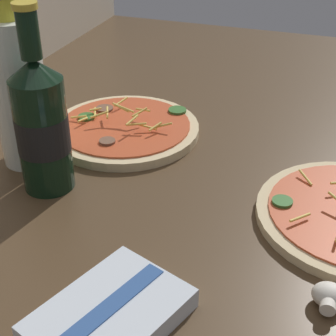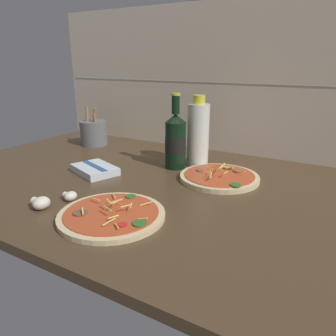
{
  "view_description": "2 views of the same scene",
  "coord_description": "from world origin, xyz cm",
  "px_view_note": "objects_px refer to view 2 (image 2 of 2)",
  "views": [
    {
      "loc": [
        -56.69,
        -19.6,
        43.29
      ],
      "look_at": [
        -0.28,
        0.24,
        6.29
      ],
      "focal_mm": 55.0,
      "sensor_mm": 36.0,
      "label": 1
    },
    {
      "loc": [
        48.92,
        -79.26,
        38.43
      ],
      "look_at": [
        1.36,
        1.66,
        7.51
      ],
      "focal_mm": 35.0,
      "sensor_mm": 36.0,
      "label": 2
    }
  ],
  "objects_px": {
    "pizza_far": "(219,177)",
    "mushroom_right": "(70,196)",
    "beer_bottle": "(175,141)",
    "mushroom_left": "(41,203)",
    "oil_bottle": "(198,134)",
    "dish_towel": "(95,169)",
    "pizza_near": "(112,215)",
    "utensil_crock": "(94,133)"
  },
  "relations": [
    {
      "from": "mushroom_left",
      "to": "mushroom_right",
      "type": "relative_size",
      "value": 1.27
    },
    {
      "from": "pizza_near",
      "to": "pizza_far",
      "type": "xyz_separation_m",
      "value": [
        0.12,
        0.38,
        0.0
      ]
    },
    {
      "from": "pizza_far",
      "to": "mushroom_right",
      "type": "bearing_deg",
      "value": -128.74
    },
    {
      "from": "pizza_far",
      "to": "dish_towel",
      "type": "height_order",
      "value": "pizza_far"
    },
    {
      "from": "pizza_far",
      "to": "oil_bottle",
      "type": "height_order",
      "value": "oil_bottle"
    },
    {
      "from": "beer_bottle",
      "to": "dish_towel",
      "type": "distance_m",
      "value": 0.29
    },
    {
      "from": "pizza_far",
      "to": "oil_bottle",
      "type": "distance_m",
      "value": 0.2
    },
    {
      "from": "beer_bottle",
      "to": "oil_bottle",
      "type": "xyz_separation_m",
      "value": [
        0.05,
        0.07,
        0.02
      ]
    },
    {
      "from": "mushroom_right",
      "to": "utensil_crock",
      "type": "distance_m",
      "value": 0.62
    },
    {
      "from": "oil_bottle",
      "to": "pizza_near",
      "type": "bearing_deg",
      "value": -89.44
    },
    {
      "from": "beer_bottle",
      "to": "oil_bottle",
      "type": "bearing_deg",
      "value": 51.14
    },
    {
      "from": "pizza_near",
      "to": "beer_bottle",
      "type": "relative_size",
      "value": 1.0
    },
    {
      "from": "pizza_far",
      "to": "dish_towel",
      "type": "distance_m",
      "value": 0.41
    },
    {
      "from": "oil_bottle",
      "to": "dish_towel",
      "type": "relative_size",
      "value": 1.37
    },
    {
      "from": "pizza_far",
      "to": "beer_bottle",
      "type": "distance_m",
      "value": 0.21
    },
    {
      "from": "beer_bottle",
      "to": "oil_bottle",
      "type": "distance_m",
      "value": 0.09
    },
    {
      "from": "pizza_near",
      "to": "pizza_far",
      "type": "distance_m",
      "value": 0.4
    },
    {
      "from": "pizza_far",
      "to": "oil_bottle",
      "type": "relative_size",
      "value": 1.01
    },
    {
      "from": "beer_bottle",
      "to": "mushroom_right",
      "type": "bearing_deg",
      "value": -104.81
    },
    {
      "from": "mushroom_right",
      "to": "dish_towel",
      "type": "distance_m",
      "value": 0.23
    },
    {
      "from": "pizza_near",
      "to": "oil_bottle",
      "type": "distance_m",
      "value": 0.49
    },
    {
      "from": "mushroom_left",
      "to": "utensil_crock",
      "type": "height_order",
      "value": "utensil_crock"
    },
    {
      "from": "dish_towel",
      "to": "mushroom_left",
      "type": "bearing_deg",
      "value": -75.14
    },
    {
      "from": "mushroom_left",
      "to": "mushroom_right",
      "type": "distance_m",
      "value": 0.08
    },
    {
      "from": "mushroom_left",
      "to": "dish_towel",
      "type": "relative_size",
      "value": 0.27
    },
    {
      "from": "utensil_crock",
      "to": "dish_towel",
      "type": "relative_size",
      "value": 0.93
    },
    {
      "from": "mushroom_right",
      "to": "dish_towel",
      "type": "relative_size",
      "value": 0.21
    },
    {
      "from": "mushroom_left",
      "to": "dish_towel",
      "type": "distance_m",
      "value": 0.29
    },
    {
      "from": "pizza_far",
      "to": "utensil_crock",
      "type": "distance_m",
      "value": 0.67
    },
    {
      "from": "pizza_near",
      "to": "dish_towel",
      "type": "relative_size",
      "value": 1.43
    },
    {
      "from": "pizza_far",
      "to": "beer_bottle",
      "type": "height_order",
      "value": "beer_bottle"
    },
    {
      "from": "beer_bottle",
      "to": "mushroom_left",
      "type": "distance_m",
      "value": 0.49
    },
    {
      "from": "pizza_far",
      "to": "mushroom_left",
      "type": "bearing_deg",
      "value": -125.78
    },
    {
      "from": "mushroom_right",
      "to": "dish_towel",
      "type": "height_order",
      "value": "same"
    },
    {
      "from": "oil_bottle",
      "to": "mushroom_left",
      "type": "distance_m",
      "value": 0.57
    },
    {
      "from": "beer_bottle",
      "to": "mushroom_right",
      "type": "distance_m",
      "value": 0.42
    },
    {
      "from": "pizza_near",
      "to": "beer_bottle",
      "type": "xyz_separation_m",
      "value": [
        -0.06,
        0.42,
        0.09
      ]
    },
    {
      "from": "beer_bottle",
      "to": "mushroom_right",
      "type": "height_order",
      "value": "beer_bottle"
    },
    {
      "from": "mushroom_left",
      "to": "oil_bottle",
      "type": "bearing_deg",
      "value": 71.14
    },
    {
      "from": "pizza_near",
      "to": "pizza_far",
      "type": "relative_size",
      "value": 1.03
    },
    {
      "from": "oil_bottle",
      "to": "dish_towel",
      "type": "distance_m",
      "value": 0.38
    },
    {
      "from": "dish_towel",
      "to": "oil_bottle",
      "type": "bearing_deg",
      "value": 44.8
    }
  ]
}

